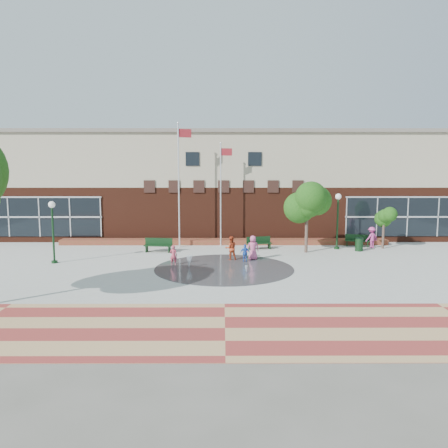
{
  "coord_description": "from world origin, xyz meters",
  "views": [
    {
      "loc": [
        -0.09,
        -22.86,
        5.99
      ],
      "look_at": [
        0.0,
        4.0,
        2.6
      ],
      "focal_mm": 35.0,
      "sensor_mm": 36.0,
      "label": 1
    }
  ],
  "objects_px": {
    "bench_left": "(158,248)",
    "trash_can": "(359,244)",
    "flagpole_right": "(221,189)",
    "flagpole_left": "(179,178)",
    "child_splash": "(173,255)"
  },
  "relations": [
    {
      "from": "bench_left",
      "to": "trash_can",
      "type": "xyz_separation_m",
      "value": [
        14.68,
        0.37,
        0.18
      ]
    },
    {
      "from": "flagpole_right",
      "to": "child_splash",
      "type": "distance_m",
      "value": 8.58
    },
    {
      "from": "flagpole_right",
      "to": "bench_left",
      "type": "relative_size",
      "value": 3.88
    },
    {
      "from": "flagpole_right",
      "to": "bench_left",
      "type": "bearing_deg",
      "value": -163.19
    },
    {
      "from": "flagpole_left",
      "to": "trash_can",
      "type": "xyz_separation_m",
      "value": [
        13.28,
        -1.71,
        -4.78
      ]
    },
    {
      "from": "flagpole_left",
      "to": "trash_can",
      "type": "height_order",
      "value": "flagpole_left"
    },
    {
      "from": "flagpole_left",
      "to": "trash_can",
      "type": "bearing_deg",
      "value": -26.84
    },
    {
      "from": "flagpole_left",
      "to": "trash_can",
      "type": "relative_size",
      "value": 9.51
    },
    {
      "from": "trash_can",
      "to": "flagpole_right",
      "type": "bearing_deg",
      "value": 166.68
    },
    {
      "from": "flagpole_left",
      "to": "child_splash",
      "type": "bearing_deg",
      "value": -107.75
    },
    {
      "from": "flagpole_right",
      "to": "child_splash",
      "type": "height_order",
      "value": "flagpole_right"
    },
    {
      "from": "trash_can",
      "to": "child_splash",
      "type": "bearing_deg",
      "value": -160.38
    },
    {
      "from": "flagpole_left",
      "to": "bench_left",
      "type": "xyz_separation_m",
      "value": [
        -1.4,
        -2.08,
        -4.96
      ]
    },
    {
      "from": "child_splash",
      "to": "trash_can",
      "type": "bearing_deg",
      "value": -156.84
    },
    {
      "from": "flagpole_right",
      "to": "trash_can",
      "type": "xyz_separation_m",
      "value": [
        10.11,
        -2.39,
        -3.98
      ]
    }
  ]
}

